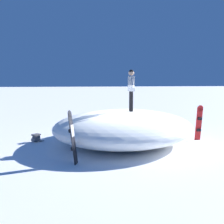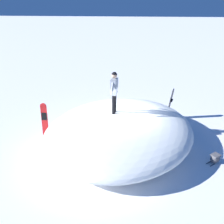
{
  "view_description": "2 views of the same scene",
  "coord_description": "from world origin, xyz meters",
  "px_view_note": "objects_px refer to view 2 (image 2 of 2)",
  "views": [
    {
      "loc": [
        -10.67,
        2.5,
        2.66
      ],
      "look_at": [
        0.71,
        0.27,
        1.33
      ],
      "focal_mm": 43.27,
      "sensor_mm": 36.0,
      "label": 1
    },
    {
      "loc": [
        8.76,
        0.55,
        5.47
      ],
      "look_at": [
        0.21,
        -0.59,
        1.34
      ],
      "focal_mm": 35.89,
      "sensor_mm": 36.0,
      "label": 2
    }
  ],
  "objects_px": {
    "snowboarder_standing": "(114,89)",
    "snowboard_primary_upright": "(170,103)",
    "snowboard_secondary_upright": "(45,120)",
    "backpack_near": "(215,158)"
  },
  "relations": [
    {
      "from": "snowboard_primary_upright",
      "to": "snowboard_secondary_upright",
      "type": "height_order",
      "value": "snowboard_primary_upright"
    },
    {
      "from": "snowboarder_standing",
      "to": "snowboard_primary_upright",
      "type": "height_order",
      "value": "snowboarder_standing"
    },
    {
      "from": "snowboarder_standing",
      "to": "backpack_near",
      "type": "height_order",
      "value": "snowboarder_standing"
    },
    {
      "from": "snowboard_secondary_upright",
      "to": "snowboard_primary_upright",
      "type": "bearing_deg",
      "value": 112.9
    },
    {
      "from": "snowboarder_standing",
      "to": "snowboard_primary_upright",
      "type": "bearing_deg",
      "value": 133.44
    },
    {
      "from": "snowboard_secondary_upright",
      "to": "backpack_near",
      "type": "bearing_deg",
      "value": 81.88
    },
    {
      "from": "snowboarder_standing",
      "to": "snowboard_primary_upright",
      "type": "xyz_separation_m",
      "value": [
        -2.46,
        2.6,
        -1.54
      ]
    },
    {
      "from": "snowboard_primary_upright",
      "to": "snowboard_secondary_upright",
      "type": "bearing_deg",
      "value": -67.1
    },
    {
      "from": "snowboard_secondary_upright",
      "to": "backpack_near",
      "type": "height_order",
      "value": "snowboard_secondary_upright"
    },
    {
      "from": "snowboard_primary_upright",
      "to": "backpack_near",
      "type": "xyz_separation_m",
      "value": [
        3.46,
        1.43,
        -0.72
      ]
    }
  ]
}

